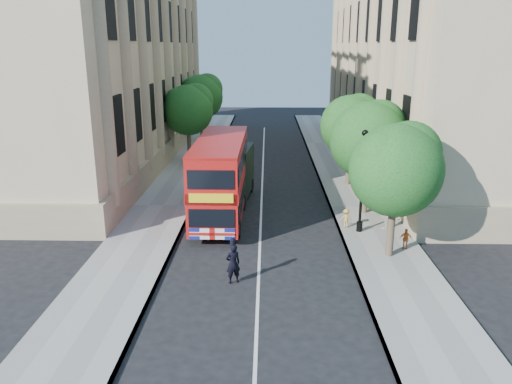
# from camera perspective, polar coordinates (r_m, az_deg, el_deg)

# --- Properties ---
(ground) EXTENTS (120.00, 120.00, 0.00)m
(ground) POSITION_cam_1_polar(r_m,az_deg,el_deg) (19.94, 0.26, -10.83)
(ground) COLOR black
(ground) RESTS_ON ground
(pavement_right) EXTENTS (3.50, 80.00, 0.12)m
(pavement_right) POSITION_cam_1_polar(r_m,az_deg,el_deg) (29.68, 11.78, -1.76)
(pavement_right) COLOR gray
(pavement_right) RESTS_ON ground
(pavement_left) EXTENTS (3.50, 80.00, 0.12)m
(pavement_left) POSITION_cam_1_polar(r_m,az_deg,el_deg) (29.80, -10.52, -1.62)
(pavement_left) COLOR gray
(pavement_left) RESTS_ON ground
(building_right) EXTENTS (12.00, 38.00, 18.00)m
(building_right) POSITION_cam_1_polar(r_m,az_deg,el_deg) (43.87, 19.92, 15.27)
(building_right) COLOR tan
(building_right) RESTS_ON ground
(building_left) EXTENTS (12.00, 38.00, 18.00)m
(building_left) POSITION_cam_1_polar(r_m,az_deg,el_deg) (44.06, -18.07, 15.43)
(building_left) COLOR tan
(building_left) RESTS_ON ground
(tree_right_near) EXTENTS (4.00, 4.00, 6.08)m
(tree_right_near) POSITION_cam_1_polar(r_m,az_deg,el_deg) (22.04, 15.81, 2.98)
(tree_right_near) COLOR #473828
(tree_right_near) RESTS_ON ground
(tree_right_mid) EXTENTS (4.20, 4.20, 6.37)m
(tree_right_mid) POSITION_cam_1_polar(r_m,az_deg,el_deg) (27.74, 12.84, 6.26)
(tree_right_mid) COLOR #473828
(tree_right_mid) RESTS_ON ground
(tree_right_far) EXTENTS (4.00, 4.00, 6.15)m
(tree_right_far) POSITION_cam_1_polar(r_m,az_deg,el_deg) (33.58, 10.85, 7.85)
(tree_right_far) COLOR #473828
(tree_right_far) RESTS_ON ground
(tree_left_far) EXTENTS (4.00, 4.00, 6.30)m
(tree_left_far) POSITION_cam_1_polar(r_m,az_deg,el_deg) (40.53, -7.74, 9.59)
(tree_left_far) COLOR #473828
(tree_left_far) RESTS_ON ground
(tree_left_back) EXTENTS (4.20, 4.20, 6.65)m
(tree_left_back) POSITION_cam_1_polar(r_m,az_deg,el_deg) (48.38, -6.29, 11.03)
(tree_left_back) COLOR #473828
(tree_left_back) RESTS_ON ground
(lamp_post) EXTENTS (0.32, 0.32, 5.16)m
(lamp_post) POSITION_cam_1_polar(r_m,az_deg,el_deg) (25.08, 12.01, 0.73)
(lamp_post) COLOR black
(lamp_post) RESTS_ON pavement_right
(double_decker_bus) EXTENTS (2.54, 9.25, 4.26)m
(double_decker_bus) POSITION_cam_1_polar(r_m,az_deg,el_deg) (27.17, -4.03, 1.91)
(double_decker_bus) COLOR #A50D0B
(double_decker_bus) RESTS_ON ground
(box_van) EXTENTS (2.75, 5.70, 3.15)m
(box_van) POSITION_cam_1_polar(r_m,az_deg,el_deg) (30.24, -2.98, 1.83)
(box_van) COLOR black
(box_van) RESTS_ON ground
(police_constable) EXTENTS (0.71, 0.60, 1.65)m
(police_constable) POSITION_cam_1_polar(r_m,az_deg,el_deg) (19.97, -2.64, -8.18)
(police_constable) COLOR black
(police_constable) RESTS_ON ground
(woman_pedestrian) EXTENTS (1.06, 1.06, 1.73)m
(woman_pedestrian) POSITION_cam_1_polar(r_m,az_deg,el_deg) (26.26, 14.62, -2.22)
(woman_pedestrian) COLOR beige
(woman_pedestrian) RESTS_ON pavement_right
(child_a) EXTENTS (0.61, 0.36, 0.98)m
(child_a) POSITION_cam_1_polar(r_m,az_deg,el_deg) (23.97, 16.76, -5.15)
(child_a) COLOR orange
(child_a) RESTS_ON pavement_right
(child_b) EXTENTS (0.65, 0.39, 0.99)m
(child_b) POSITION_cam_1_polar(r_m,az_deg,el_deg) (26.04, 10.26, -2.97)
(child_b) COLOR gold
(child_b) RESTS_ON pavement_right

